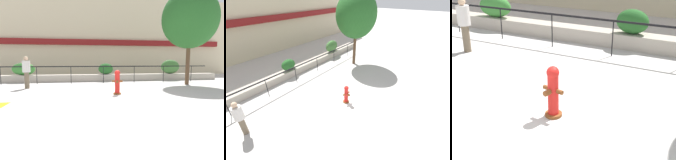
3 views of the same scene
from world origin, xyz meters
TOP-DOWN VIEW (x-y plane):
  - ground_plane at (0.00, 0.00)m, footprint 120.00×120.00m
  - building_facade at (0.00, 11.98)m, footprint 30.00×1.36m
  - planter_wall_low at (0.00, 6.00)m, footprint 18.00×0.70m
  - fence_railing_segment at (-0.00, 4.90)m, footprint 15.00×0.05m
  - hedge_bush_1 at (0.28, 6.00)m, footprint 1.08×0.67m
  - hedge_bush_2 at (5.34, 6.00)m, footprint 1.49×0.70m
  - fire_hydrant at (0.20, 0.80)m, footprint 0.48×0.46m
  - street_tree at (5.15, 3.34)m, footprint 3.39×3.05m
  - pedestrian at (-4.34, 3.15)m, footprint 0.45×0.45m

SIDE VIEW (x-z plane):
  - ground_plane at x=0.00m, z-range 0.00..0.00m
  - planter_wall_low at x=0.00m, z-range 0.00..0.50m
  - fire_hydrant at x=0.20m, z-range 0.01..1.09m
  - hedge_bush_1 at x=0.28m, z-range 0.50..1.31m
  - pedestrian at x=-4.34m, z-range 0.12..1.85m
  - fence_railing_segment at x=0.00m, z-range 0.44..1.59m
  - hedge_bush_2 at x=5.34m, z-range 0.50..1.57m
  - building_facade at x=0.00m, z-range -0.01..7.99m
  - street_tree at x=5.15m, z-range 1.12..6.93m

